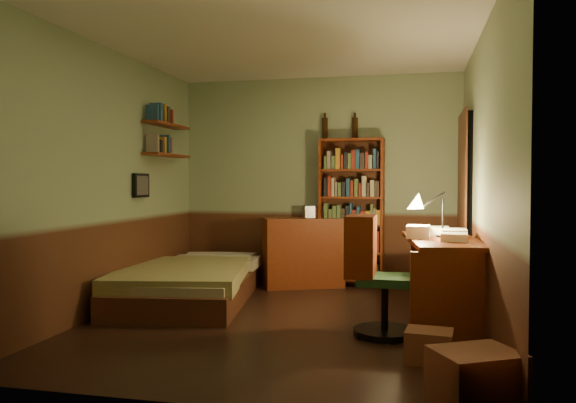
% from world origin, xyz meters
% --- Properties ---
extents(floor, '(3.50, 4.00, 0.02)m').
position_xyz_m(floor, '(0.00, 0.00, -0.01)').
color(floor, black).
rests_on(floor, ground).
extents(ceiling, '(3.50, 4.00, 0.02)m').
position_xyz_m(ceiling, '(0.00, 0.00, 2.61)').
color(ceiling, silver).
rests_on(ceiling, wall_back).
extents(wall_back, '(3.50, 0.02, 2.60)m').
position_xyz_m(wall_back, '(0.00, 2.01, 1.30)').
color(wall_back, '#8CA37D').
rests_on(wall_back, ground).
extents(wall_left, '(0.02, 4.00, 2.60)m').
position_xyz_m(wall_left, '(-1.76, 0.00, 1.30)').
color(wall_left, '#8CA37D').
rests_on(wall_left, ground).
extents(wall_right, '(0.02, 4.00, 2.60)m').
position_xyz_m(wall_right, '(1.76, 0.00, 1.30)').
color(wall_right, '#8CA37D').
rests_on(wall_right, ground).
extents(wall_front, '(3.50, 0.02, 2.60)m').
position_xyz_m(wall_front, '(0.00, -2.01, 1.30)').
color(wall_front, '#8CA37D').
rests_on(wall_front, ground).
extents(doorway, '(0.06, 0.90, 2.00)m').
position_xyz_m(doorway, '(1.72, 1.30, 1.00)').
color(doorway, black).
rests_on(doorway, ground).
extents(door_trim, '(0.02, 0.98, 2.08)m').
position_xyz_m(door_trim, '(1.69, 1.30, 1.00)').
color(door_trim, '#482517').
rests_on(door_trim, ground).
extents(bed, '(1.51, 2.41, 0.67)m').
position_xyz_m(bed, '(-1.19, 0.71, 0.34)').
color(bed, olive).
rests_on(bed, ground).
extents(dresser, '(1.06, 0.81, 0.85)m').
position_xyz_m(dresser, '(-0.15, 1.76, 0.42)').
color(dresser, maroon).
rests_on(dresser, ground).
extents(mini_stereo, '(0.33, 0.29, 0.15)m').
position_xyz_m(mini_stereo, '(-0.03, 1.89, 0.92)').
color(mini_stereo, '#B2B2B7').
rests_on(mini_stereo, dresser).
extents(bookshelf, '(0.79, 0.27, 1.81)m').
position_xyz_m(bookshelf, '(0.44, 1.85, 0.91)').
color(bookshelf, maroon).
rests_on(bookshelf, ground).
extents(bottle_left, '(0.08, 0.08, 0.27)m').
position_xyz_m(bottle_left, '(0.09, 1.96, 1.95)').
color(bottle_left, black).
rests_on(bottle_left, bookshelf).
extents(bottle_right, '(0.09, 0.09, 0.27)m').
position_xyz_m(bottle_right, '(0.46, 1.96, 1.95)').
color(bottle_right, black).
rests_on(bottle_right, bookshelf).
extents(desk, '(0.77, 1.51, 0.78)m').
position_xyz_m(desk, '(1.44, 0.24, 0.39)').
color(desk, maroon).
rests_on(desk, ground).
extents(paper_stack, '(0.22, 0.29, 0.11)m').
position_xyz_m(paper_stack, '(1.22, 0.24, 0.83)').
color(paper_stack, silver).
rests_on(paper_stack, desk).
extents(desk_lamp, '(0.23, 0.23, 0.60)m').
position_xyz_m(desk_lamp, '(1.44, 0.34, 1.08)').
color(desk_lamp, black).
rests_on(desk_lamp, desk).
extents(office_chair, '(0.49, 0.43, 0.97)m').
position_xyz_m(office_chair, '(0.95, -0.27, 0.49)').
color(office_chair, '#24522C').
rests_on(office_chair, ground).
extents(red_jacket, '(0.31, 0.47, 0.51)m').
position_xyz_m(red_jacket, '(0.84, -0.06, 1.23)').
color(red_jacket, maroon).
rests_on(red_jacket, office_chair).
extents(wall_shelf_lower, '(0.20, 0.90, 0.03)m').
position_xyz_m(wall_shelf_lower, '(-1.64, 1.10, 1.60)').
color(wall_shelf_lower, maroon).
rests_on(wall_shelf_lower, wall_left).
extents(wall_shelf_upper, '(0.20, 0.90, 0.03)m').
position_xyz_m(wall_shelf_upper, '(-1.64, 1.10, 1.95)').
color(wall_shelf_upper, maroon).
rests_on(wall_shelf_upper, wall_left).
extents(framed_picture, '(0.04, 0.32, 0.26)m').
position_xyz_m(framed_picture, '(-1.72, 0.60, 1.25)').
color(framed_picture, black).
rests_on(framed_picture, wall_left).
extents(cardboard_box_a, '(0.57, 0.54, 0.34)m').
position_xyz_m(cardboard_box_a, '(1.53, -1.73, 0.17)').
color(cardboard_box_a, brown).
rests_on(cardboard_box_a, ground).
extents(cardboard_box_b, '(0.35, 0.30, 0.23)m').
position_xyz_m(cardboard_box_b, '(1.29, -0.91, 0.12)').
color(cardboard_box_b, brown).
rests_on(cardboard_box_b, ground).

